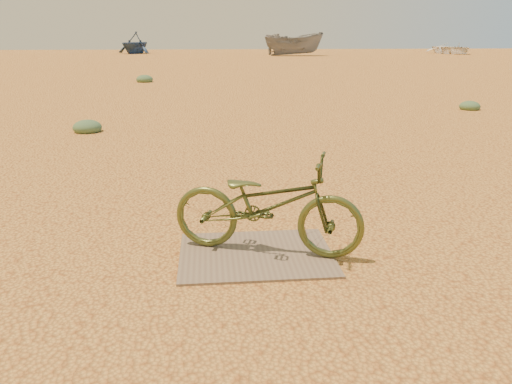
{
  "coord_description": "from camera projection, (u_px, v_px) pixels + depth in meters",
  "views": [
    {
      "loc": [
        -0.63,
        -4.32,
        1.94
      ],
      "look_at": [
        -0.24,
        -0.19,
        0.61
      ],
      "focal_mm": 35.0,
      "sensor_mm": 36.0,
      "label": 1
    }
  ],
  "objects": [
    {
      "name": "boat_mid_right",
      "position": [
        294.0,
        44.0,
        44.06
      ],
      "size": [
        5.3,
        2.35,
        2.0
      ],
      "primitive_type": "imported",
      "rotation": [
        0.0,
        0.0,
        1.49
      ],
      "color": "slate",
      "rests_on": "ground"
    },
    {
      "name": "kale_b",
      "position": [
        469.0,
        110.0,
        13.2
      ],
      "size": [
        0.53,
        0.53,
        0.29
      ],
      "primitive_type": "ellipsoid",
      "color": "#57764D",
      "rests_on": "ground"
    },
    {
      "name": "kale_a",
      "position": [
        88.0,
        132.0,
        10.24
      ],
      "size": [
        0.58,
        0.58,
        0.32
      ],
      "primitive_type": "ellipsoid",
      "color": "#57764D",
      "rests_on": "ground"
    },
    {
      "name": "boat_far_left",
      "position": [
        135.0,
        43.0,
        48.46
      ],
      "size": [
        4.9,
        5.11,
        2.08
      ],
      "primitive_type": "imported",
      "rotation": [
        0.0,
        0.0,
        -0.5
      ],
      "color": "navy",
      "rests_on": "ground"
    },
    {
      "name": "plywood_board",
      "position": [
        256.0,
        254.0,
        4.54
      ],
      "size": [
        1.38,
        1.06,
        0.02
      ],
      "primitive_type": "cube",
      "color": "#74614B",
      "rests_on": "ground"
    },
    {
      "name": "kale_c",
      "position": [
        145.0,
        82.0,
        20.59
      ],
      "size": [
        0.68,
        0.68,
        0.38
      ],
      "primitive_type": "ellipsoid",
      "color": "#57764D",
      "rests_on": "ground"
    },
    {
      "name": "boat_far_right",
      "position": [
        453.0,
        48.0,
        48.08
      ],
      "size": [
        4.27,
        5.49,
        1.04
      ],
      "primitive_type": "imported",
      "rotation": [
        0.0,
        0.0,
        0.14
      ],
      "color": "silver",
      "rests_on": "ground"
    },
    {
      "name": "bicycle",
      "position": [
        267.0,
        205.0,
        4.45
      ],
      "size": [
        1.83,
        1.11,
        0.91
      ],
      "primitive_type": "imported",
      "rotation": [
        0.0,
        0.0,
        1.26
      ],
      "color": "#475123",
      "rests_on": "plywood_board"
    },
    {
      "name": "ground",
      "position": [
        279.0,
        246.0,
        4.75
      ],
      "size": [
        120.0,
        120.0,
        0.0
      ],
      "primitive_type": "plane",
      "color": "gold",
      "rests_on": "ground"
    }
  ]
}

